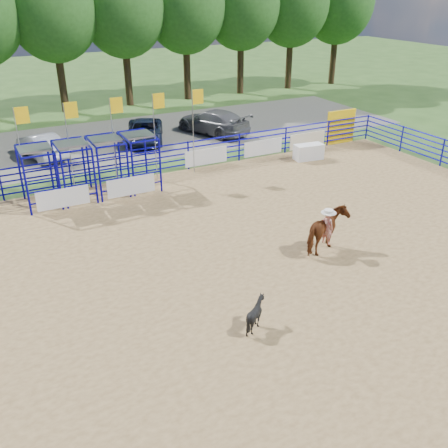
{
  "coord_description": "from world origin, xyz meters",
  "views": [
    {
      "loc": [
        -6.74,
        -12.69,
        8.82
      ],
      "look_at": [
        0.39,
        1.0,
        1.3
      ],
      "focal_mm": 40.0,
      "sensor_mm": 36.0,
      "label": 1
    }
  ],
  "objects_px": {
    "car_c": "(145,131)",
    "car_d": "(213,122)",
    "horse_and_rider": "(327,230)",
    "car_b": "(41,146)",
    "calf": "(256,314)",
    "announcer_table": "(309,152)"
  },
  "relations": [
    {
      "from": "car_c",
      "to": "car_d",
      "type": "height_order",
      "value": "car_d"
    },
    {
      "from": "horse_and_rider",
      "to": "car_b",
      "type": "height_order",
      "value": "horse_and_rider"
    },
    {
      "from": "car_c",
      "to": "calf",
      "type": "bearing_deg",
      "value": -78.91
    },
    {
      "from": "announcer_table",
      "to": "calf",
      "type": "relative_size",
      "value": 1.7
    },
    {
      "from": "car_b",
      "to": "announcer_table",
      "type": "bearing_deg",
      "value": 138.25
    },
    {
      "from": "calf",
      "to": "car_c",
      "type": "height_order",
      "value": "car_c"
    },
    {
      "from": "announcer_table",
      "to": "car_c",
      "type": "height_order",
      "value": "car_c"
    },
    {
      "from": "calf",
      "to": "announcer_table",
      "type": "bearing_deg",
      "value": -35.36
    },
    {
      "from": "calf",
      "to": "car_d",
      "type": "distance_m",
      "value": 20.14
    },
    {
      "from": "horse_and_rider",
      "to": "announcer_table",
      "type": "bearing_deg",
      "value": 57.19
    },
    {
      "from": "horse_and_rider",
      "to": "calf",
      "type": "bearing_deg",
      "value": -149.51
    },
    {
      "from": "announcer_table",
      "to": "horse_and_rider",
      "type": "xyz_separation_m",
      "value": [
        -5.65,
        -8.76,
        0.45
      ]
    },
    {
      "from": "car_b",
      "to": "car_d",
      "type": "relative_size",
      "value": 0.79
    },
    {
      "from": "announcer_table",
      "to": "car_d",
      "type": "xyz_separation_m",
      "value": [
        -2.3,
        7.11,
        0.33
      ]
    },
    {
      "from": "horse_and_rider",
      "to": "car_c",
      "type": "relative_size",
      "value": 0.49
    },
    {
      "from": "car_b",
      "to": "car_d",
      "type": "xyz_separation_m",
      "value": [
        10.58,
        0.04,
        0.08
      ]
    },
    {
      "from": "announcer_table",
      "to": "car_d",
      "type": "bearing_deg",
      "value": 107.9
    },
    {
      "from": "announcer_table",
      "to": "car_c",
      "type": "bearing_deg",
      "value": 132.71
    },
    {
      "from": "announcer_table",
      "to": "calf",
      "type": "xyz_separation_m",
      "value": [
        -10.17,
        -11.42,
        0.04
      ]
    },
    {
      "from": "calf",
      "to": "car_c",
      "type": "distance_m",
      "value": 19.1
    },
    {
      "from": "announcer_table",
      "to": "horse_and_rider",
      "type": "bearing_deg",
      "value": -122.81
    },
    {
      "from": "calf",
      "to": "car_d",
      "type": "height_order",
      "value": "car_d"
    }
  ]
}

